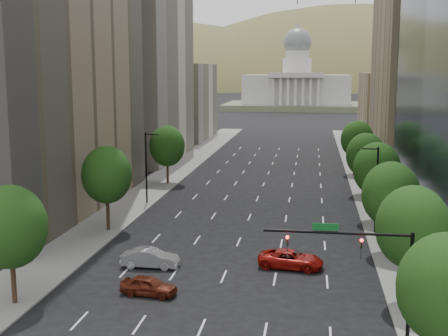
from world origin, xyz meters
The scene contains 23 objects.
sidewalk_left centered at (-15.50, 60.00, 0.07)m, with size 6.00×200.00×0.15m, color slate.
sidewalk_right centered at (15.50, 60.00, 0.07)m, with size 6.00×200.00×0.15m, color slate.
midrise_cream_left centered at (-25.00, 103.00, 17.50)m, with size 14.00×30.00×35.00m, color beige.
filler_left centered at (-25.00, 136.00, 9.00)m, with size 14.00×26.00×18.00m, color beige.
parking_tan_right centered at (25.00, 100.00, 15.00)m, with size 14.00×30.00×30.00m, color #8C7759.
filler_right centered at (25.00, 133.00, 8.00)m, with size 14.00×26.00×16.00m, color #8C7759.
tree_right_0 centered at (14.00, 25.00, 5.39)m, with size 5.20×5.20×8.39m.
tree_right_1 centered at (14.00, 36.00, 5.75)m, with size 5.20×5.20×8.75m.
tree_right_2 centered at (14.00, 48.00, 5.60)m, with size 5.20×5.20×8.61m.
tree_right_3 centered at (14.00, 60.00, 5.89)m, with size 5.20×5.20×8.89m.
tree_right_4 centered at (14.00, 74.00, 5.46)m, with size 5.20×5.20×8.46m.
tree_right_5 centered at (14.00, 90.00, 5.75)m, with size 5.20×5.20×8.75m.
tree_left_0 centered at (-14.00, 32.00, 5.75)m, with size 5.20×5.20×8.75m.
tree_left_1 centered at (-14.00, 52.00, 5.96)m, with size 5.20×5.20×8.97m.
tree_left_2 centered at (-14.00, 78.00, 5.68)m, with size 5.20×5.20×8.68m.
streetlight_rn centered at (13.44, 55.00, 4.84)m, with size 1.70×0.20×9.00m.
streetlight_ln centered at (-13.44, 65.00, 4.84)m, with size 1.70×0.20×9.00m.
traffic_signal centered at (10.53, 30.00, 5.17)m, with size 9.12×0.40×7.38m.
capitol centered at (0.00, 249.71, 8.58)m, with size 60.00×40.00×35.20m.
foothills centered at (34.67, 599.39, -37.78)m, with size 720.00×413.00×263.00m.
car_maroon centered at (-4.95, 35.21, 0.73)m, with size 1.72×4.28×1.46m, color #541C0E.
car_silver centered at (-6.53, 41.37, 0.81)m, with size 1.72×4.94×1.63m, color gray.
car_red_far centered at (5.34, 42.96, 0.77)m, with size 2.55×5.52×1.53m, color #98100B.
Camera 1 is at (6.84, -5.92, 16.68)m, focal length 47.71 mm.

